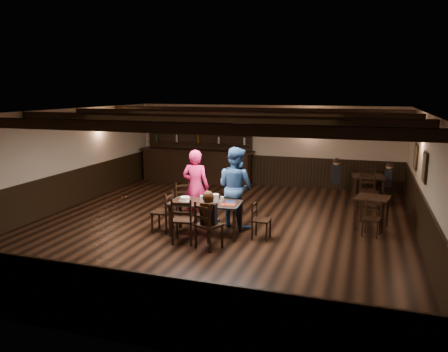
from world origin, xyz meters
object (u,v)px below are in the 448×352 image
(dining_table, at_px, (206,206))
(woman_pink, at_px, (196,187))
(chair_near_left, at_px, (183,217))
(bar_counter, at_px, (197,161))
(cake, at_px, (185,199))
(man_blue, at_px, (235,187))
(chair_near_right, at_px, (206,222))

(dining_table, bearing_deg, woman_pink, 126.33)
(chair_near_left, distance_m, bar_counter, 6.42)
(cake, bearing_deg, man_blue, 41.04)
(man_blue, distance_m, bar_counter, 5.33)
(dining_table, xyz_separation_m, bar_counter, (-2.32, 5.34, 0.05))
(dining_table, relative_size, chair_near_right, 1.64)
(man_blue, height_order, bar_counter, bar_counter)
(chair_near_right, relative_size, cake, 3.64)
(dining_table, height_order, cake, cake)
(woman_pink, height_order, man_blue, man_blue)
(woman_pink, relative_size, man_blue, 0.95)
(chair_near_right, bearing_deg, cake, 133.75)
(chair_near_left, distance_m, woman_pink, 1.51)
(cake, xyz_separation_m, bar_counter, (-1.83, 5.36, -0.07))
(chair_near_right, xyz_separation_m, cake, (-0.82, 0.86, 0.21))
(man_blue, relative_size, bar_counter, 0.47)
(chair_near_right, bearing_deg, man_blue, 86.03)
(woman_pink, height_order, cake, woman_pink)
(chair_near_right, distance_m, woman_pink, 1.84)
(dining_table, height_order, chair_near_right, chair_near_right)
(woman_pink, bearing_deg, man_blue, -177.43)
(chair_near_right, relative_size, bar_counter, 0.24)
(bar_counter, bearing_deg, chair_near_left, -71.14)
(chair_near_left, height_order, chair_near_right, chair_near_left)
(woman_pink, distance_m, man_blue, 0.98)
(dining_table, bearing_deg, chair_near_left, -108.42)
(man_blue, bearing_deg, chair_near_right, 109.23)
(dining_table, height_order, bar_counter, bar_counter)
(chair_near_left, height_order, woman_pink, woman_pink)
(chair_near_left, distance_m, cake, 0.78)
(bar_counter, bearing_deg, woman_pink, -68.83)
(chair_near_right, height_order, man_blue, man_blue)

